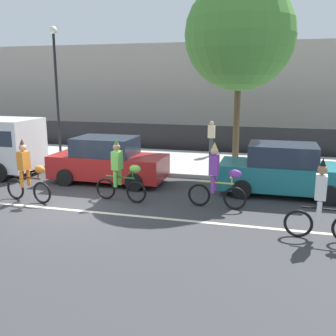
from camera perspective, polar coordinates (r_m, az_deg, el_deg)
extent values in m
plane|color=#38383A|center=(12.06, -13.33, -5.16)|extent=(80.00, 80.00, 0.00)
cube|color=beige|center=(11.65, -14.50, -5.84)|extent=(36.00, 0.14, 0.01)
cube|color=#ADAAA3|center=(17.83, -3.46, 1.17)|extent=(60.00, 5.00, 0.15)
cube|color=black|center=(20.46, -0.90, 4.45)|extent=(40.00, 0.08, 1.40)
cube|color=#B2A899|center=(28.96, 0.91, 11.27)|extent=(28.00, 8.00, 5.84)
torus|color=black|center=(12.31, -17.82, -3.44)|extent=(0.67, 0.18, 0.67)
torus|color=black|center=(13.03, -21.26, -2.83)|extent=(0.67, 0.18, 0.67)
cylinder|color=#4C2614|center=(12.56, -19.73, -1.30)|extent=(0.96, 0.21, 0.05)
cylinder|color=#4C2614|center=(12.65, -20.25, -0.84)|extent=(0.04, 0.04, 0.18)
cylinder|color=#4C2614|center=(12.25, -18.35, -0.99)|extent=(0.04, 0.04, 0.23)
cylinder|color=#4C2614|center=(12.23, -18.39, -0.47)|extent=(0.11, 0.50, 0.03)
ellipsoid|color=orange|center=(12.16, -18.12, -0.18)|extent=(0.39, 0.26, 0.24)
cube|color=orange|center=(12.53, -20.23, 1.01)|extent=(0.29, 0.35, 0.56)
sphere|color=tan|center=(12.46, -20.37, 2.81)|extent=(0.22, 0.22, 0.22)
cone|color=#4C2614|center=(12.43, -20.43, 3.63)|extent=(0.14, 0.14, 0.16)
cylinder|color=orange|center=(12.54, -20.48, -1.57)|extent=(0.11, 0.11, 0.48)
cylinder|color=orange|center=(12.74, -19.60, -1.30)|extent=(0.11, 0.11, 0.48)
torus|color=black|center=(11.82, -4.64, -3.52)|extent=(0.67, 0.15, 0.67)
torus|color=black|center=(12.31, -9.03, -2.98)|extent=(0.67, 0.15, 0.67)
cylinder|color=#266626|center=(11.95, -6.93, -1.33)|extent=(0.97, 0.16, 0.05)
cylinder|color=#266626|center=(12.00, -7.57, -0.85)|extent=(0.04, 0.04, 0.18)
cylinder|color=#266626|center=(11.73, -5.14, -0.97)|extent=(0.04, 0.04, 0.23)
cylinder|color=#266626|center=(11.71, -5.16, -0.43)|extent=(0.09, 0.50, 0.03)
ellipsoid|color=#72CC4C|center=(11.65, -4.79, -0.13)|extent=(0.38, 0.24, 0.24)
cube|color=#72CC4C|center=(11.89, -7.42, 1.10)|extent=(0.28, 0.35, 0.56)
sphere|color=#9E7051|center=(11.82, -7.47, 3.00)|extent=(0.22, 0.22, 0.22)
cone|color=#266626|center=(11.79, -7.50, 3.87)|extent=(0.14, 0.14, 0.16)
cylinder|color=#72CC4C|center=(11.89, -7.67, -1.62)|extent=(0.11, 0.11, 0.48)
cylinder|color=#72CC4C|center=(12.13, -7.02, -1.32)|extent=(0.11, 0.11, 0.48)
torus|color=black|center=(11.35, 9.68, -4.35)|extent=(0.67, 0.12, 0.67)
torus|color=black|center=(11.56, 4.53, -3.90)|extent=(0.67, 0.12, 0.67)
cylinder|color=#E5D84C|center=(11.33, 7.14, -2.12)|extent=(0.97, 0.12, 0.05)
cylinder|color=#E5D84C|center=(11.34, 6.41, -1.62)|extent=(0.04, 0.04, 0.18)
cylinder|color=#E5D84C|center=(11.22, 9.25, -1.72)|extent=(0.04, 0.04, 0.23)
cylinder|color=#E5D84C|center=(11.19, 9.27, -1.15)|extent=(0.07, 0.50, 0.03)
ellipsoid|color=purple|center=(11.16, 9.71, -0.83)|extent=(0.37, 0.23, 0.24)
cube|color=purple|center=(11.23, 6.71, 0.44)|extent=(0.26, 0.34, 0.56)
sphere|color=beige|center=(11.15, 6.76, 2.45)|extent=(0.22, 0.22, 0.22)
cone|color=#E5D84C|center=(11.12, 6.79, 3.36)|extent=(0.14, 0.14, 0.16)
cylinder|color=purple|center=(11.23, 6.48, -2.45)|extent=(0.11, 0.11, 0.48)
cylinder|color=purple|center=(11.49, 6.79, -2.10)|extent=(0.11, 0.11, 0.48)
torus|color=black|center=(9.78, 18.37, -7.65)|extent=(0.67, 0.12, 0.67)
cylinder|color=black|center=(9.66, 21.67, -5.56)|extent=(0.97, 0.13, 0.05)
cylinder|color=black|center=(9.62, 20.82, -4.99)|extent=(0.04, 0.04, 0.18)
cube|color=white|center=(9.51, 21.31, -2.59)|extent=(0.27, 0.34, 0.56)
sphere|color=#9E7051|center=(9.42, 21.51, -0.24)|extent=(0.22, 0.22, 0.22)
cone|color=black|center=(9.39, 21.60, 0.83)|extent=(0.14, 0.14, 0.16)
cylinder|color=white|center=(9.53, 21.07, -6.00)|extent=(0.11, 0.11, 0.48)
cylinder|color=white|center=(9.80, 21.04, -5.49)|extent=(0.11, 0.11, 0.48)
cylinder|color=black|center=(17.05, -19.19, 0.89)|extent=(0.70, 0.22, 0.70)
cube|color=#1E727A|center=(13.15, 16.55, -1.15)|extent=(4.10, 1.72, 0.80)
cube|color=#232D3D|center=(13.00, 16.30, 1.96)|extent=(2.10, 1.58, 0.64)
cylinder|color=black|center=(12.50, 22.37, -3.72)|extent=(0.60, 0.20, 0.60)
cylinder|color=black|center=(14.15, 21.55, -1.81)|extent=(0.60, 0.20, 0.60)
cylinder|color=black|center=(12.41, 10.66, -3.08)|extent=(0.60, 0.20, 0.60)
cylinder|color=black|center=(14.07, 11.23, -1.23)|extent=(0.60, 0.20, 0.60)
cube|color=#AD1E1E|center=(14.26, -8.60, 0.29)|extent=(4.10, 1.72, 0.80)
cube|color=#232D3D|center=(14.17, -9.06, 3.16)|extent=(2.10, 1.58, 0.64)
cylinder|color=black|center=(13.09, -4.95, -2.08)|extent=(0.60, 0.20, 0.60)
cylinder|color=black|center=(14.67, -2.66, -0.43)|extent=(0.60, 0.20, 0.60)
cylinder|color=black|center=(14.15, -14.68, -1.33)|extent=(0.60, 0.20, 0.60)
cylinder|color=black|center=(15.62, -11.58, 0.13)|extent=(0.60, 0.20, 0.60)
cylinder|color=black|center=(19.47, -15.80, 10.07)|extent=(0.12, 0.12, 5.50)
sphere|color=#EAEACC|center=(19.58, -16.34, 18.66)|extent=(0.36, 0.36, 0.36)
cylinder|color=brown|center=(15.30, 9.90, 6.32)|extent=(0.24, 0.24, 3.66)
sphere|color=#4C8C38|center=(15.30, 10.38, 18.48)|extent=(4.03, 4.03, 4.03)
cylinder|color=#33333D|center=(18.41, 6.28, 3.06)|extent=(0.20, 0.20, 0.85)
cube|color=beige|center=(18.30, 6.33, 5.24)|extent=(0.32, 0.20, 0.56)
sphere|color=tan|center=(18.26, 6.36, 6.45)|extent=(0.20, 0.20, 0.20)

